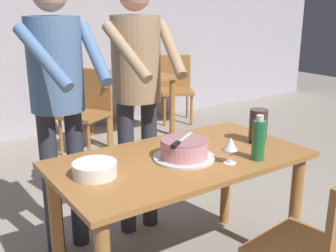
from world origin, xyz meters
name	(u,v)px	position (x,y,z in m)	size (l,w,h in m)	color
back_wall	(16,24)	(0.00, 3.25, 1.35)	(10.00, 0.12, 2.70)	#ADA8B2
main_dining_table	(181,178)	(0.00, 0.00, 0.62)	(1.41, 0.77, 0.75)	#9E6633
cake_on_platter	(183,150)	(0.00, -0.03, 0.80)	(0.34, 0.34, 0.11)	silver
cake_knife	(178,143)	(-0.07, -0.07, 0.87)	(0.24, 0.16, 0.02)	silver
plate_stack	(95,169)	(-0.50, 0.03, 0.79)	(0.22, 0.22, 0.07)	white
wine_glass_near	(231,145)	(0.16, -0.22, 0.85)	(0.08, 0.08, 0.14)	silver
water_bottle	(259,140)	(0.32, -0.27, 0.86)	(0.07, 0.07, 0.25)	#1E6B38
hurricane_lamp	(258,126)	(0.53, -0.06, 0.86)	(0.11, 0.11, 0.21)	black
person_cutting_cake	(137,82)	(0.07, 0.59, 1.08)	(0.47, 0.56, 1.72)	#2D2D38
person_standing_beside	(58,90)	(-0.45, 0.62, 1.08)	(0.46, 0.57, 1.72)	#2D2D38
chair_near_side	(321,249)	(0.24, -0.76, 0.49)	(0.49, 0.49, 0.90)	#9E6633
background_table	(130,90)	(1.09, 2.55, 0.58)	(1.00, 0.70, 0.74)	#9E6633
background_chair_2	(88,108)	(0.43, 2.31, 0.49)	(0.60, 0.60, 0.90)	#9E6633
background_chair_3	(176,86)	(1.94, 2.81, 0.49)	(0.59, 0.59, 0.90)	#9E6633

